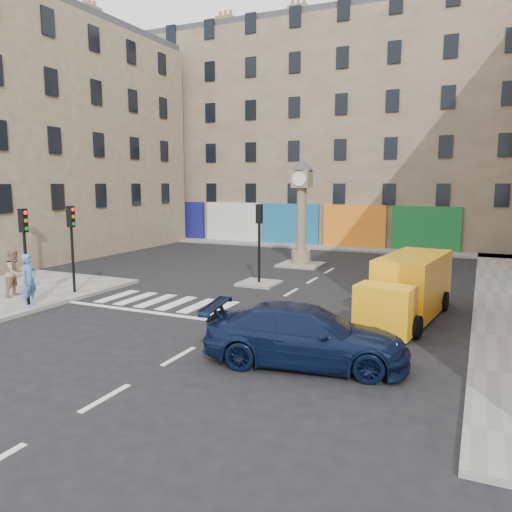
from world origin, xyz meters
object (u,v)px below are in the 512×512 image
Objects in this scene: traffic_light_left_near at (24,241)px; pedestrian_blue at (29,280)px; traffic_light_island at (259,230)px; pedestrian_tan at (15,273)px; navy_sedan at (305,335)px; clock_pillar at (302,205)px; yellow_van at (408,288)px; traffic_light_left_far at (72,235)px.

pedestrian_blue is (0.30, -0.17, -1.47)m from traffic_light_left_near.
traffic_light_island is 10.67m from pedestrian_tan.
traffic_light_island is 10.71m from navy_sedan.
clock_pillar is (6.30, 13.80, 0.93)m from traffic_light_left_near.
traffic_light_left_near is 0.59× the size of yellow_van.
navy_sedan is at bearing -103.52° from pedestrian_blue.
pedestrian_blue is at bearing -113.25° from clock_pillar.
traffic_light_left_far is 13.05m from clock_pillar.
pedestrian_tan is (-1.67, -1.55, -1.49)m from traffic_light_left_far.
traffic_light_left_near reaches higher than pedestrian_blue.
navy_sedan is (11.70, -1.27, -1.83)m from traffic_light_left_near.
yellow_van is 14.10m from pedestrian_blue.
pedestrian_blue is (-11.40, 1.10, 0.37)m from navy_sedan.
pedestrian_blue is at bearing -126.97° from traffic_light_island.
traffic_light_left_near is at bearing 74.38° from navy_sedan.
yellow_van is (7.25, -3.15, -1.50)m from traffic_light_island.
yellow_van is (13.55, 4.65, -1.53)m from traffic_light_left_near.
pedestrian_blue reaches higher than pedestrian_tan.
traffic_light_left_far is at bearing 63.16° from navy_sedan.
pedestrian_tan is at bearing -158.37° from yellow_van.
yellow_van reaches higher than pedestrian_blue.
clock_pillar is at bearing 10.30° from navy_sedan.
traffic_light_left_far is at bearing -1.34° from pedestrian_blue.
traffic_light_left_near reaches higher than traffic_light_island.
traffic_light_island reaches higher than yellow_van.
traffic_light_left_far is 0.59× the size of yellow_van.
traffic_light_left_far is at bearing -57.25° from pedestrian_tan.
pedestrian_blue is (0.30, -2.57, -1.47)m from traffic_light_left_far.
navy_sedan is 6.22m from yellow_van.
yellow_van reaches higher than pedestrian_tan.
traffic_light_island is 0.61× the size of clock_pillar.
navy_sedan is 11.46m from pedestrian_blue.
navy_sedan is 2.76× the size of pedestrian_tan.
traffic_light_island is 0.59× the size of yellow_van.
traffic_light_left_near is 1.51m from pedestrian_blue.
clock_pillar is 16.24m from navy_sedan.
pedestrian_blue is at bearing -127.65° from pedestrian_tan.
traffic_light_left_near is at bearing 52.37° from pedestrian_blue.
pedestrian_blue is 1.02× the size of pedestrian_tan.
clock_pillar reaches higher than navy_sedan.
traffic_light_island is 10.08m from pedestrian_blue.
yellow_van is at bearing 18.95° from traffic_light_left_near.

